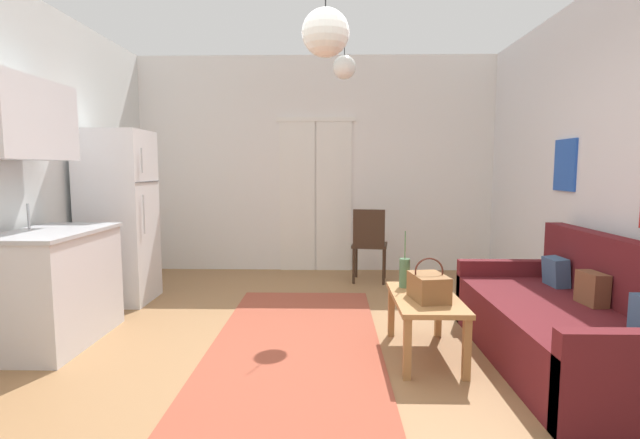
% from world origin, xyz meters
% --- Properties ---
extents(ground_plane, '(5.35, 7.30, 0.10)m').
position_xyz_m(ground_plane, '(0.00, 0.00, -0.05)').
color(ground_plane, '#996D44').
extents(wall_back, '(4.95, 0.13, 2.88)m').
position_xyz_m(wall_back, '(-0.00, 3.40, 1.43)').
color(wall_back, white).
rests_on(wall_back, ground_plane).
extents(area_rug, '(1.33, 3.64, 0.01)m').
position_xyz_m(area_rug, '(-0.07, 0.26, 0.01)').
color(area_rug, '#9E4733').
rests_on(area_rug, ground_plane).
extents(couch, '(0.93, 1.97, 0.91)m').
position_xyz_m(couch, '(1.91, 0.22, 0.28)').
color(couch, '#5B191E').
rests_on(couch, ground_plane).
extents(coffee_table, '(0.47, 0.90, 0.45)m').
position_xyz_m(coffee_table, '(0.90, 0.36, 0.38)').
color(coffee_table, '#A87542').
rests_on(coffee_table, ground_plane).
extents(bamboo_vase, '(0.08, 0.08, 0.45)m').
position_xyz_m(bamboo_vase, '(0.79, 0.63, 0.57)').
color(bamboo_vase, '#47704C').
rests_on(bamboo_vase, coffee_table).
extents(handbag, '(0.27, 0.35, 0.31)m').
position_xyz_m(handbag, '(0.91, 0.27, 0.55)').
color(handbag, brown).
rests_on(handbag, coffee_table).
extents(refrigerator, '(0.66, 0.63, 1.78)m').
position_xyz_m(refrigerator, '(-2.00, 1.77, 0.89)').
color(refrigerator, white).
rests_on(refrigerator, ground_plane).
extents(kitchen_counter, '(0.65, 1.10, 2.07)m').
position_xyz_m(kitchen_counter, '(-2.03, 0.57, 0.77)').
color(kitchen_counter, silver).
rests_on(kitchen_counter, ground_plane).
extents(accent_chair, '(0.48, 0.46, 0.91)m').
position_xyz_m(accent_chair, '(0.67, 2.64, 0.51)').
color(accent_chair, '#382619').
rests_on(accent_chair, ground_plane).
extents(pendant_lamp_near, '(0.27, 0.27, 0.86)m').
position_xyz_m(pendant_lamp_near, '(0.17, -0.26, 2.16)').
color(pendant_lamp_near, black).
extents(pendant_lamp_far, '(0.24, 0.24, 0.60)m').
position_xyz_m(pendant_lamp_far, '(0.34, 1.84, 2.40)').
color(pendant_lamp_far, black).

